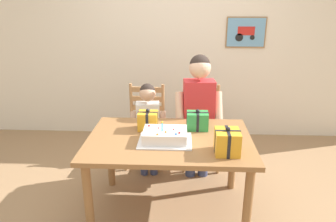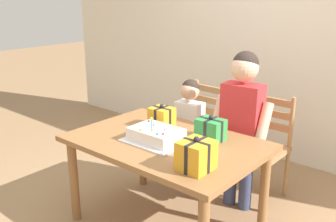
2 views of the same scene
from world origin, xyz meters
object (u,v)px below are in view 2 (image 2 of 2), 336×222
(gift_box_beside_cake, at_px, (196,155))
(child_younger, at_px, (189,124))
(gift_box_red_large, at_px, (162,118))
(child_older, at_px, (242,116))
(birthday_cake, at_px, (156,135))
(gift_box_corner_small, at_px, (211,129))
(chair_left, at_px, (201,130))
(chair_right, at_px, (261,147))
(dining_table, at_px, (166,152))

(gift_box_beside_cake, bearing_deg, child_younger, 129.01)
(gift_box_red_large, bearing_deg, child_older, 42.31)
(birthday_cake, xyz_separation_m, gift_box_corner_small, (0.28, 0.29, 0.03))
(child_younger, bearing_deg, chair_left, 103.26)
(chair_right, relative_size, child_younger, 0.89)
(gift_box_red_large, distance_m, gift_box_corner_small, 0.45)
(gift_box_corner_small, relative_size, chair_left, 0.22)
(dining_table, xyz_separation_m, chair_left, (-0.32, 0.91, -0.16))
(gift_box_beside_cake, relative_size, child_younger, 0.21)
(gift_box_beside_cake, distance_m, gift_box_corner_small, 0.51)
(chair_left, bearing_deg, dining_table, -70.63)
(dining_table, xyz_separation_m, chair_right, (0.32, 0.91, -0.16))
(gift_box_beside_cake, xyz_separation_m, gift_box_corner_small, (-0.21, 0.47, -0.01))
(birthday_cake, bearing_deg, gift_box_red_large, 123.40)
(birthday_cake, relative_size, gift_box_corner_small, 2.22)
(chair_left, bearing_deg, chair_right, 0.01)
(chair_right, distance_m, child_younger, 0.66)
(child_older, height_order, child_younger, child_older)
(gift_box_corner_small, distance_m, child_younger, 0.66)
(child_older, bearing_deg, chair_left, 153.98)
(gift_box_corner_small, relative_size, chair_right, 0.22)
(chair_right, bearing_deg, gift_box_red_large, -126.06)
(birthday_cake, relative_size, chair_left, 0.48)
(gift_box_beside_cake, bearing_deg, birthday_cake, 159.67)
(dining_table, xyz_separation_m, child_younger, (-0.25, 0.62, -0.00))
(chair_right, relative_size, child_older, 0.69)
(gift_box_beside_cake, height_order, chair_right, gift_box_beside_cake)
(dining_table, distance_m, gift_box_corner_small, 0.37)
(gift_box_red_large, relative_size, gift_box_corner_small, 1.01)
(gift_box_corner_small, bearing_deg, dining_table, -138.21)
(gift_box_red_large, bearing_deg, chair_left, 99.25)
(gift_box_beside_cake, height_order, child_older, child_older)
(gift_box_beside_cake, distance_m, child_younger, 1.14)
(gift_box_corner_small, height_order, chair_left, chair_left)
(gift_box_corner_small, height_order, child_younger, child_younger)
(birthday_cake, height_order, gift_box_beside_cake, gift_box_beside_cake)
(gift_box_red_large, height_order, child_older, child_older)
(gift_box_beside_cake, relative_size, gift_box_corner_small, 1.10)
(dining_table, relative_size, child_younger, 1.35)
(chair_right, bearing_deg, child_older, -99.89)
(chair_right, distance_m, child_older, 0.45)
(gift_box_beside_cake, relative_size, chair_left, 0.24)
(birthday_cake, distance_m, gift_box_corner_small, 0.40)
(chair_left, relative_size, child_older, 0.69)
(child_older, xyz_separation_m, child_younger, (-0.53, 0.00, -0.18))
(chair_left, distance_m, child_younger, 0.34)
(gift_box_corner_small, bearing_deg, chair_left, 129.21)
(gift_box_corner_small, bearing_deg, gift_box_red_large, -176.10)
(birthday_cake, relative_size, gift_box_beside_cake, 2.01)
(chair_left, xyz_separation_m, child_younger, (0.07, -0.29, 0.16))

